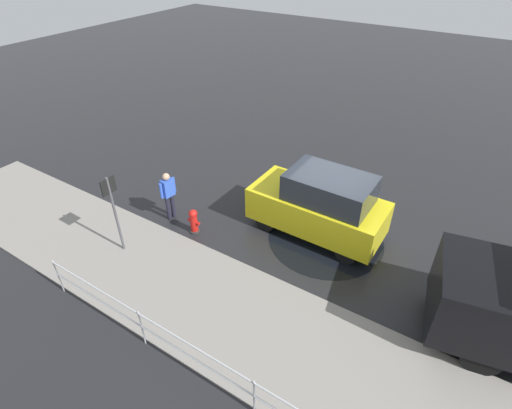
{
  "coord_description": "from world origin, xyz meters",
  "views": [
    {
      "loc": [
        -3.22,
        9.15,
        7.65
      ],
      "look_at": [
        1.89,
        1.1,
        0.9
      ],
      "focal_mm": 28.0,
      "sensor_mm": 36.0,
      "label": 1
    }
  ],
  "objects": [
    {
      "name": "fire_hydrant",
      "position": [
        3.37,
        2.22,
        0.4
      ],
      "size": [
        0.42,
        0.31,
        0.8
      ],
      "color": "red",
      "rests_on": "ground"
    },
    {
      "name": "ground_plane",
      "position": [
        0.0,
        0.0,
        0.0
      ],
      "size": [
        60.0,
        60.0,
        0.0
      ],
      "primitive_type": "plane",
      "color": "black"
    },
    {
      "name": "sign_post",
      "position": [
        4.56,
        3.93,
        1.58
      ],
      "size": [
        0.07,
        0.44,
        2.4
      ],
      "color": "#4C4C51",
      "rests_on": "ground"
    },
    {
      "name": "pedestrian",
      "position": [
        4.44,
        2.06,
        0.96
      ],
      "size": [
        0.29,
        0.56,
        1.62
      ],
      "color": "blue",
      "rests_on": "ground"
    },
    {
      "name": "moving_hatchback",
      "position": [
        0.23,
        0.27,
        1.03
      ],
      "size": [
        3.92,
        1.75,
        2.06
      ],
      "color": "yellow",
      "rests_on": "ground"
    },
    {
      "name": "puddle_patch",
      "position": [
        -0.12,
        0.42,
        0.0
      ],
      "size": [
        3.38,
        3.38,
        0.01
      ],
      "primitive_type": "cylinder",
      "color": "black",
      "rests_on": "ground"
    },
    {
      "name": "kerb_strip",
      "position": [
        0.0,
        4.2,
        0.02
      ],
      "size": [
        24.0,
        3.2,
        0.04
      ],
      "primitive_type": "cube",
      "color": "gray",
      "rests_on": "ground"
    },
    {
      "name": "metal_railing",
      "position": [
        -1.09,
        5.86,
        0.74
      ],
      "size": [
        11.5,
        0.04,
        1.05
      ],
      "color": "#B7BABF",
      "rests_on": "ground"
    }
  ]
}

